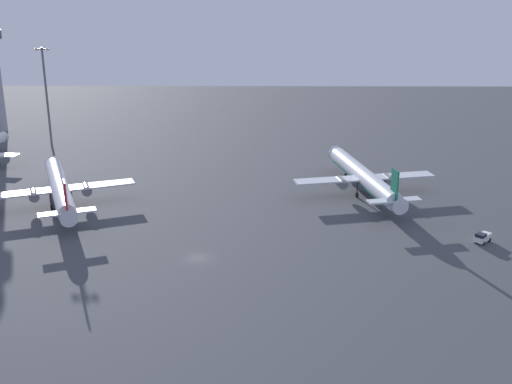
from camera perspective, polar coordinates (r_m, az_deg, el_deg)
ground_plane at (r=130.37m, az=-5.18°, el=-5.81°), size 416.00×416.00×0.00m
airplane_far_stand at (r=164.07m, az=-16.93°, el=0.33°), size 34.93×44.30×11.85m
airplane_taxiway_distant at (r=167.57m, az=9.50°, el=1.32°), size 36.68×46.84×12.10m
cargo_loader at (r=144.69m, az=19.38°, el=-3.79°), size 4.33×4.30×2.25m
apron_light_east at (r=220.53m, az=-18.02°, el=8.41°), size 4.80×0.90×31.98m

